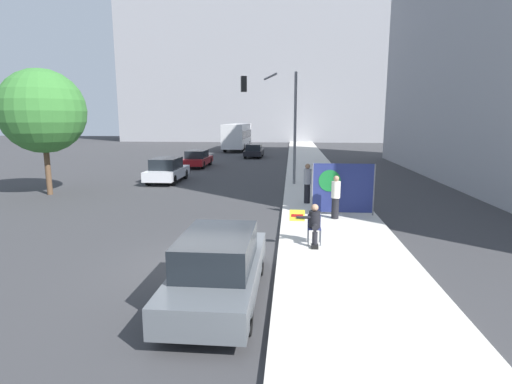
# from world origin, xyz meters

# --- Properties ---
(ground_plane) EXTENTS (160.00, 160.00, 0.00)m
(ground_plane) POSITION_xyz_m (0.00, 0.00, 0.00)
(ground_plane) COLOR #38383A
(sidewalk_curb) EXTENTS (3.80, 90.00, 0.14)m
(sidewalk_curb) POSITION_xyz_m (3.67, 15.00, 0.07)
(sidewalk_curb) COLOR beige
(sidewalk_curb) RESTS_ON ground_plane
(building_backdrop_far) EXTENTS (52.00, 12.00, 32.38)m
(building_backdrop_far) POSITION_xyz_m (-2.00, 64.10, 16.19)
(building_backdrop_far) COLOR #99999E
(building_backdrop_far) RESTS_ON ground_plane
(seated_protester) EXTENTS (0.96, 0.77, 1.24)m
(seated_protester) POSITION_xyz_m (2.83, 1.82, 0.82)
(seated_protester) COLOR #474C56
(seated_protester) RESTS_ON sidewalk_curb
(jogger_on_sidewalk) EXTENTS (0.34, 0.34, 1.66)m
(jogger_on_sidewalk) POSITION_xyz_m (3.83, 5.14, 0.99)
(jogger_on_sidewalk) COLOR black
(jogger_on_sidewalk) RESTS_ON sidewalk_curb
(pedestrian_behind) EXTENTS (0.34, 0.34, 1.80)m
(pedestrian_behind) POSITION_xyz_m (2.86, 7.93, 1.07)
(pedestrian_behind) COLOR black
(pedestrian_behind) RESTS_ON sidewalk_curb
(protest_banner) EXTENTS (2.47, 0.06, 2.06)m
(protest_banner) POSITION_xyz_m (4.15, 5.77, 1.23)
(protest_banner) COLOR slate
(protest_banner) RESTS_ON sidewalk_curb
(traffic_light_pole) EXTENTS (3.14, 2.90, 6.40)m
(traffic_light_pole) POSITION_xyz_m (1.28, 13.13, 4.44)
(traffic_light_pole) COLOR slate
(traffic_light_pole) RESTS_ON sidewalk_curb
(parked_car_curbside) EXTENTS (1.72, 4.64, 1.53)m
(parked_car_curbside) POSITION_xyz_m (0.59, -1.88, 0.76)
(parked_car_curbside) COLOR #565B60
(parked_car_curbside) RESTS_ON ground_plane
(car_on_road_nearest) EXTENTS (1.77, 4.30, 1.52)m
(car_on_road_nearest) POSITION_xyz_m (-5.66, 14.28, 0.75)
(car_on_road_nearest) COLOR silver
(car_on_road_nearest) RESTS_ON ground_plane
(car_on_road_midblock) EXTENTS (1.74, 4.43, 1.38)m
(car_on_road_midblock) POSITION_xyz_m (-5.64, 22.34, 0.69)
(car_on_road_midblock) COLOR maroon
(car_on_road_midblock) RESTS_ON ground_plane
(car_on_road_distant) EXTENTS (1.76, 4.38, 1.37)m
(car_on_road_distant) POSITION_xyz_m (-1.75, 31.09, 0.69)
(car_on_road_distant) COLOR black
(car_on_road_distant) RESTS_ON ground_plane
(city_bus_on_road) EXTENTS (2.51, 10.27, 3.29)m
(city_bus_on_road) POSITION_xyz_m (-4.74, 40.51, 1.89)
(city_bus_on_road) COLOR silver
(city_bus_on_road) RESTS_ON ground_plane
(street_tree_near_curb) EXTENTS (4.25, 4.25, 6.43)m
(street_tree_near_curb) POSITION_xyz_m (-10.53, 9.61, 4.30)
(street_tree_near_curb) COLOR brown
(street_tree_near_curb) RESTS_ON ground_plane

